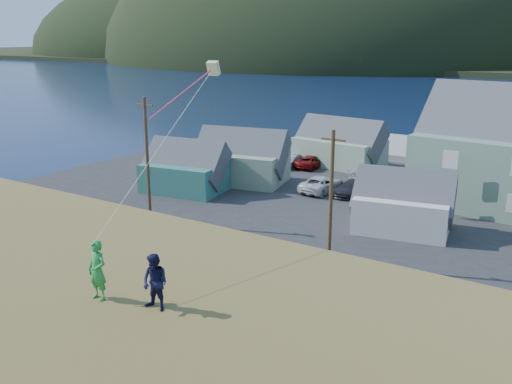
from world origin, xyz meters
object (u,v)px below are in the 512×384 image
kite_flyer_green (97,270)px  kite_flyer_navy (155,283)px  shed_palegreen_near (241,159)px  shed_teal (185,169)px  shed_palegreen_far (339,144)px  shed_white (403,204)px  wharf (424,150)px

kite_flyer_green → kite_flyer_navy: (1.80, 0.40, -0.07)m
shed_palegreen_near → shed_teal: bearing=-125.5°
kite_flyer_green → kite_flyer_navy: 1.85m
shed_teal → kite_flyer_green: kite_flyer_green is taller
shed_teal → shed_palegreen_far: 19.24m
shed_teal → kite_flyer_navy: size_ratio=5.26×
shed_palegreen_near → kite_flyer_navy: bearing=-70.8°
shed_palegreen_near → kite_flyer_navy: 41.42m
kite_flyer_navy → shed_palegreen_near: bearing=119.2°
shed_palegreen_far → kite_flyer_navy: 50.24m
shed_white → kite_flyer_navy: 30.33m
wharf → shed_palegreen_near: bearing=-114.8°
shed_teal → shed_palegreen_near: 6.13m
shed_white → shed_palegreen_far: shed_palegreen_far is taller
shed_white → kite_flyer_navy: bearing=-95.1°
wharf → kite_flyer_green: (8.39, -59.46, 7.62)m
shed_teal → kite_flyer_navy: bearing=-60.2°
shed_teal → shed_palegreen_far: shed_palegreen_far is taller
shed_white → kite_flyer_green: (1.05, -30.04, 5.84)m
wharf → kite_flyer_green: size_ratio=14.91×
wharf → shed_teal: (-13.49, -29.53, 1.82)m
wharf → kite_flyer_navy: bearing=-80.2°
shed_palegreen_near → kite_flyer_green: 40.88m
shed_white → shed_palegreen_far: bearing=116.6°
shed_teal → kite_flyer_green: 37.52m
shed_white → kite_flyer_green: kite_flyer_green is taller
shed_palegreen_far → shed_white: bearing=-46.7°
wharf → shed_palegreen_near: 26.42m
kite_flyer_green → wharf: bearing=99.9°
wharf → kite_flyer_navy: (10.19, -59.06, 7.55)m
shed_palegreen_near → kite_flyer_green: (19.42, -35.54, 5.59)m
shed_palegreen_near → shed_white: size_ratio=1.25×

